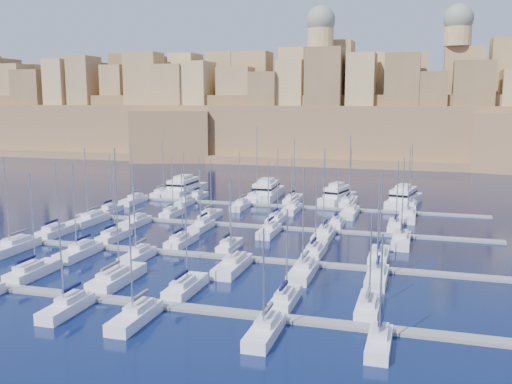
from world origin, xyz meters
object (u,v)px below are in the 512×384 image
(sailboat_2, at_px, (117,277))
(motor_yacht_d, at_px, (404,198))
(motor_yacht_c, at_px, (337,196))
(sailboat_4, at_px, (286,299))
(motor_yacht_b, at_px, (267,191))
(motor_yacht_a, at_px, (184,187))

(sailboat_2, height_order, motor_yacht_d, sailboat_2)
(motor_yacht_c, bearing_deg, sailboat_2, -106.05)
(sailboat_4, distance_m, motor_yacht_c, 69.49)
(sailboat_2, bearing_deg, motor_yacht_b, 88.74)
(sailboat_4, relative_size, motor_yacht_d, 0.68)
(motor_yacht_c, bearing_deg, motor_yacht_a, 177.17)
(motor_yacht_a, distance_m, motor_yacht_b, 22.23)
(sailboat_2, xyz_separation_m, motor_yacht_c, (19.57, 68.00, 0.93))
(sailboat_4, distance_m, motor_yacht_a, 83.98)
(motor_yacht_d, bearing_deg, sailboat_2, -116.61)
(motor_yacht_a, bearing_deg, sailboat_4, -58.19)
(motor_yacht_b, relative_size, motor_yacht_d, 1.07)
(motor_yacht_d, bearing_deg, motor_yacht_a, 179.35)
(sailboat_2, distance_m, motor_yacht_d, 77.59)
(sailboat_2, height_order, sailboat_4, sailboat_2)
(sailboat_2, distance_m, motor_yacht_b, 70.16)
(sailboat_4, height_order, motor_yacht_b, sailboat_4)
(sailboat_2, height_order, motor_yacht_b, sailboat_2)
(motor_yacht_b, bearing_deg, motor_yacht_c, -6.76)
(sailboat_4, relative_size, motor_yacht_c, 0.81)
(motor_yacht_d, bearing_deg, motor_yacht_b, 178.66)
(motor_yacht_b, relative_size, motor_yacht_c, 1.28)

